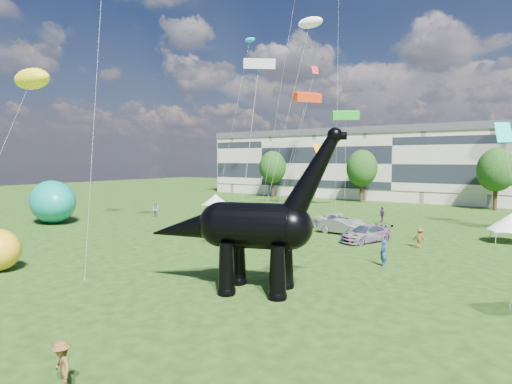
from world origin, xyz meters
The scene contains 15 objects.
ground centered at (0.00, 0.00, 0.00)m, with size 220.00×220.00×0.00m, color #16330C.
terrace_row centered at (-8.00, 62.00, 6.00)m, with size 78.00×11.00×12.00m, color beige.
tree_far_left centered at (-30.00, 53.00, 6.29)m, with size 5.20×5.20×9.44m.
tree_mid_left centered at (-12.00, 53.00, 6.29)m, with size 5.20×5.20×9.44m.
tree_mid_right centered at (8.00, 53.00, 6.29)m, with size 5.20×5.20×9.44m.
dinosaur_sculpture centered at (1.27, 2.32, 3.51)m, with size 11.20×5.38×9.29m.
car_silver centered at (-20.02, 26.09, 0.81)m, with size 1.91×4.76×1.62m, color silver.
car_grey centered at (-1.97, 22.16, 0.74)m, with size 1.58×4.52×1.49m, color slate.
car_white centered at (-3.11, 24.46, 0.82)m, with size 2.74×5.93×1.65m, color silver.
car_dark centered at (1.51, 19.60, 0.74)m, with size 2.07×5.10×1.48m, color #595960.
gazebo_near centered at (12.02, 26.56, 1.83)m, with size 4.59×4.59×2.61m.
gazebo_left centered at (-23.34, 28.27, 1.76)m, with size 3.75×3.75×2.50m.
inflatable_teal centered at (-32.13, 9.88, 2.45)m, with size 7.83×4.90×4.90m, color #0C9180.
visitors centered at (-3.55, 15.97, 0.87)m, with size 49.89×47.28×1.88m.
kites centered at (-9.44, 27.55, 20.00)m, with size 54.22×48.65×30.42m.
Camera 1 is at (15.11, -16.53, 7.30)m, focal length 30.00 mm.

